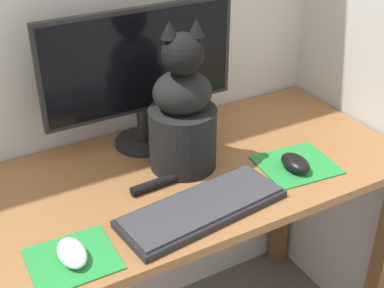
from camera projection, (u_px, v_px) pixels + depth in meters
name	position (u px, v px, depth m)	size (l,w,h in m)	color
desk	(187.00, 209.00, 1.49)	(1.19, 0.57, 0.76)	brown
monitor	(141.00, 70.00, 1.43)	(0.55, 0.17, 0.40)	black
keyboard	(202.00, 208.00, 1.27)	(0.42, 0.20, 0.02)	black
mousepad_left	(73.00, 259.00, 1.13)	(0.18, 0.16, 0.00)	#238438
mousepad_right	(296.00, 165.00, 1.44)	(0.22, 0.19, 0.00)	#238438
computer_mouse_left	(72.00, 253.00, 1.12)	(0.06, 0.10, 0.03)	white
computer_mouse_right	(295.00, 163.00, 1.41)	(0.06, 0.10, 0.04)	black
cat	(183.00, 116.00, 1.37)	(0.29, 0.22, 0.41)	black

